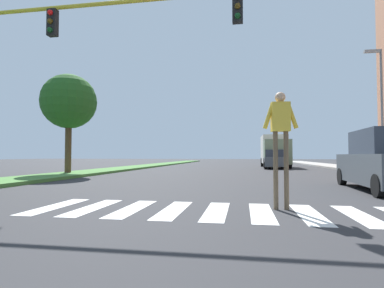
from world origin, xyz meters
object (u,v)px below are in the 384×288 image
Objects in this scene: street_lamp_right at (380,99)px; pedestrian_performer at (281,131)px; truck_box_delivery at (275,150)px; sedan_midblock at (274,160)px; traffic_light_gantry at (53,46)px; tree_mid at (69,102)px.

pedestrian_performer is at bearing -119.28° from street_lamp_right.
pedestrian_performer is 0.40× the size of truck_box_delivery.
pedestrian_performer is at bearing -95.31° from sedan_midblock.
street_lamp_right is (13.82, 11.89, 0.19)m from traffic_light_gantry.
street_lamp_right is at bearing 60.72° from pedestrian_performer.
street_lamp_right is at bearing -52.94° from sedan_midblock.
street_lamp_right is 1.21× the size of truck_box_delivery.
pedestrian_performer is (10.86, -9.61, -2.62)m from tree_mid.
pedestrian_performer is at bearing -41.50° from tree_mid.
tree_mid reaches higher than sedan_midblock.
traffic_light_gantry is at bearing -113.23° from sedan_midblock.
traffic_light_gantry is at bearing -139.28° from street_lamp_right.
street_lamp_right is at bearing -62.41° from truck_box_delivery.
sedan_midblock is (-5.56, 7.36, -3.83)m from street_lamp_right.
traffic_light_gantry is 1.34× the size of street_lamp_right.
sedan_midblock is (1.92, 20.70, -0.90)m from pedestrian_performer.
street_lamp_right reaches higher than traffic_light_gantry.
pedestrian_performer is 20.81m from sedan_midblock.
sedan_midblock is (8.26, 19.25, -3.64)m from traffic_light_gantry.
traffic_light_gantry is 1.62× the size of truck_box_delivery.
tree_mid reaches higher than pedestrian_performer.
sedan_midblock is at bearing -96.39° from truck_box_delivery.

